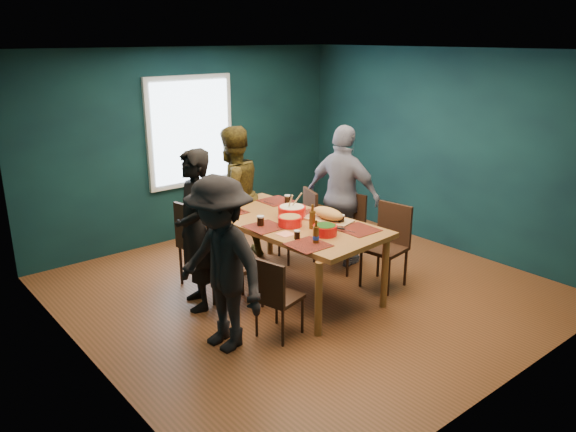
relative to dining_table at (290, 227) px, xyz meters
name	(u,v)px	position (x,y,z in m)	size (l,w,h in m)	color
room	(290,172)	(0.10, 0.12, 0.61)	(5.01, 5.01, 2.71)	brown
dining_table	(290,227)	(0.00, 0.00, 0.00)	(1.28, 2.29, 0.84)	#A96332
chair_left_far	(197,239)	(-0.79, 0.74, -0.16)	(0.53, 0.53, 1.02)	#321A10
chair_left_mid	(230,259)	(-0.83, 0.01, -0.18)	(0.45, 0.45, 0.99)	#321A10
chair_left_near	(274,293)	(-0.85, -0.78, -0.27)	(0.46, 0.46, 0.84)	#321A10
chair_right_far	(303,220)	(0.72, 0.61, -0.22)	(0.54, 0.54, 0.93)	#321A10
chair_right_mid	(346,225)	(0.97, 0.06, -0.20)	(0.53, 0.53, 0.95)	#321A10
chair_right_near	(389,239)	(0.98, -0.64, -0.19)	(0.50, 0.50, 0.98)	#321A10
person_far_left	(195,230)	(-1.06, 0.31, 0.11)	(0.64, 0.42, 1.75)	black
person_back	(232,195)	(0.00, 1.17, 0.13)	(0.86, 0.67, 1.77)	black
person_right	(343,196)	(1.01, 0.17, 0.14)	(1.06, 0.44, 1.80)	silver
person_near_left	(221,264)	(-1.32, -0.58, 0.08)	(1.08, 0.62, 1.68)	black
bowl_salad	(290,221)	(-0.12, -0.14, 0.14)	(0.27, 0.27, 0.11)	red
bowl_dumpling	(292,211)	(0.09, 0.08, 0.15)	(0.32, 0.32, 0.30)	red
bowl_herbs	(325,230)	(-0.02, -0.60, 0.14)	(0.25, 0.25, 0.11)	red
cutting_board	(328,215)	(0.33, -0.28, 0.15)	(0.41, 0.71, 0.15)	tan
small_bowl	(232,209)	(-0.33, 0.69, 0.12)	(0.16, 0.16, 0.07)	black
beer_bottle_a	(316,235)	(-0.26, -0.72, 0.17)	(0.07, 0.07, 0.24)	#4E2D0E
beer_bottle_b	(312,219)	(0.01, -0.36, 0.18)	(0.07, 0.07, 0.27)	#4E2D0E
cola_glass_a	(297,234)	(-0.33, -0.50, 0.13)	(0.07, 0.07, 0.09)	black
cola_glass_b	(341,219)	(0.38, -0.44, 0.13)	(0.07, 0.07, 0.10)	black
cola_glass_c	(287,199)	(0.42, 0.56, 0.14)	(0.07, 0.07, 0.10)	black
cola_glass_d	(261,220)	(-0.37, 0.07, 0.14)	(0.08, 0.08, 0.11)	black
napkin_a	(310,214)	(0.33, 0.04, 0.08)	(0.12, 0.12, 0.00)	#FC8A6A
napkin_b	(286,234)	(-0.33, -0.32, 0.08)	(0.16, 0.16, 0.00)	#FC8A6A
napkin_c	(350,229)	(0.31, -0.64, 0.08)	(0.14, 0.14, 0.00)	#FC8A6A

